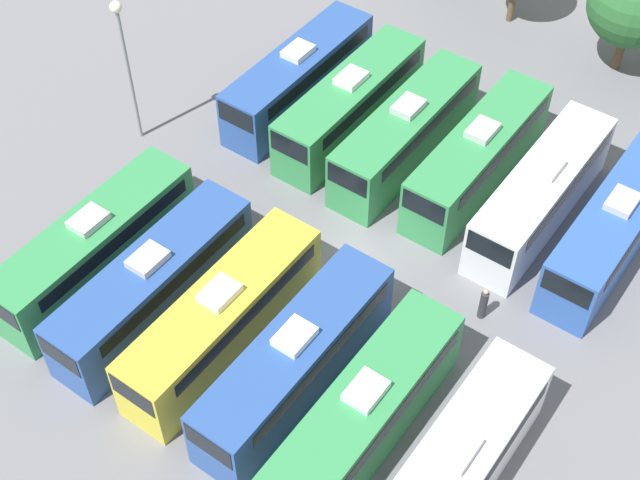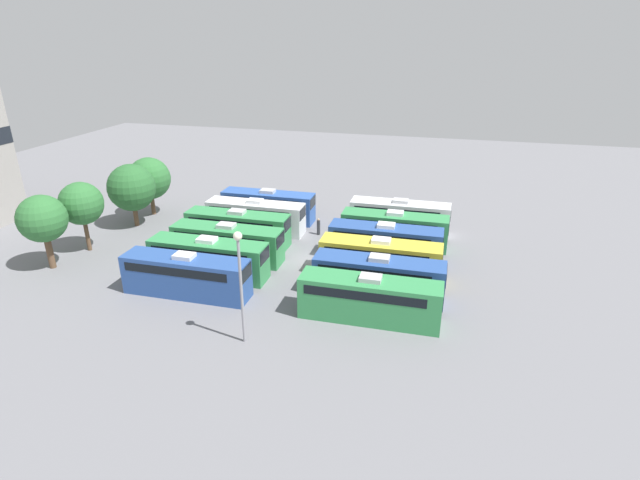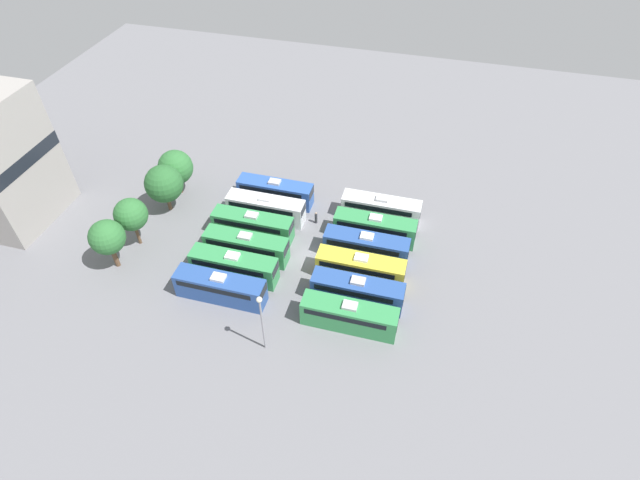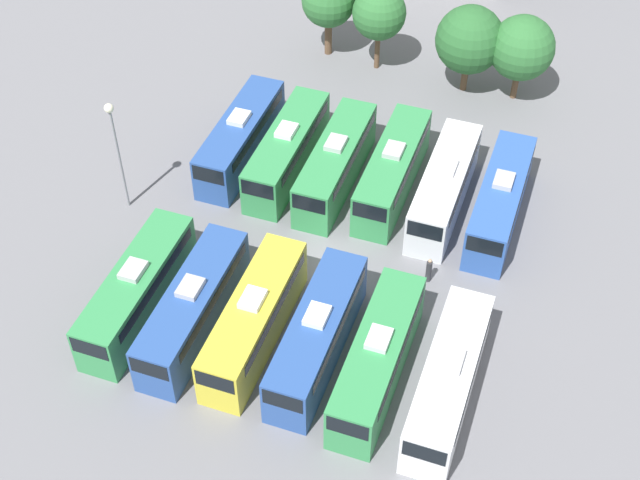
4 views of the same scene
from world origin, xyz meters
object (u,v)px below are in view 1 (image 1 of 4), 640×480
Objects in this scene: bus_3 at (296,360)px; bus_11 at (614,226)px; bus_0 at (96,245)px; bus_9 at (478,155)px; bus_4 at (365,413)px; tree_2 at (635,1)px; worker_person at (483,304)px; bus_7 at (351,103)px; bus_6 at (299,76)px; light_pole at (124,49)px; bus_1 at (154,284)px; bus_2 at (223,317)px; bus_5 at (453,471)px; bus_10 at (541,192)px; bus_8 at (406,131)px.

bus_3 and bus_11 have the same top height.
bus_0 and bus_9 have the same top height.
tree_2 reaches higher than bus_4.
bus_11 is 5.80× the size of worker_person.
bus_3 is 3.66m from bus_4.
bus_7 is 13.78m from worker_person.
light_pole is at bearing -125.86° from bus_6.
bus_1 is 15.05m from bus_7.
bus_4 is at bearing -53.76° from bus_7.
bus_6 is (-7.17, 14.90, 0.00)m from bus_2.
bus_5 is at bearing -63.95° from bus_9.
bus_3 is 18.43m from bus_6.
bus_10 is 5.80× the size of worker_person.
bus_11 is at bearing -68.47° from tree_2.
bus_2 is 1.00× the size of bus_9.
bus_0 and bus_10 have the same top height.
bus_9 is 1.00× the size of bus_11.
bus_2 is at bearing -89.83° from bus_8.
bus_6 and bus_10 have the same top height.
bus_6 is 1.00× the size of bus_11.
bus_7 and bus_9 have the same top height.
worker_person is at bearing -24.87° from bus_6.
bus_1 and bus_8 have the same top height.
bus_1 is 11.01m from bus_4.
bus_3 is at bearing 175.99° from bus_5.
bus_1 is 1.00× the size of bus_2.
tree_2 is at bearing 96.94° from worker_person.
bus_1 is 1.00× the size of bus_5.
bus_8 is (-0.04, 14.48, 0.00)m from bus_2.
bus_3 is at bearing -75.20° from bus_8.
bus_8 is 15.12m from tree_2.
bus_8 is 1.27× the size of light_pole.
bus_10 is at bearing -82.92° from tree_2.
light_pole is at bearing -163.92° from bus_11.
bus_4 and bus_11 have the same top height.
bus_11 is at bearing 52.33° from bus_2.
worker_person is (-2.92, -6.74, -0.96)m from bus_11.
bus_3 and bus_5 have the same top height.
bus_5 is at bearing -52.61° from bus_8.
bus_4 is 21.10m from bus_6.
bus_3 is 1.00× the size of bus_8.
bus_6 is at bearing -179.17° from bus_9.
bus_9 is at bearing 172.46° from bus_10.
bus_11 is 7.41m from worker_person.
bus_0 and bus_2 have the same top height.
bus_5 is at bearing -4.01° from bus_3.
bus_11 is (14.80, 14.87, 0.00)m from bus_1.
bus_4 is at bearing -2.77° from bus_2.
bus_4 reaches higher than worker_person.
bus_3 is 7.63m from bus_5.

